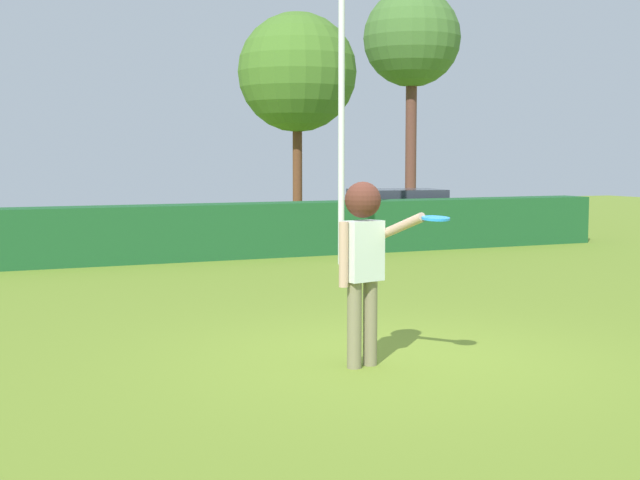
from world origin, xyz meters
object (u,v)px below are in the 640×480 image
(frisbee, at_px, (436,218))
(lamppost, at_px, (341,85))
(oak_tree, at_px, (297,73))
(willow_tree, at_px, (412,40))
(person, at_px, (363,249))
(parked_car_green, at_px, (397,212))

(frisbee, height_order, lamppost, lamppost)
(lamppost, bearing_deg, frisbee, -109.83)
(oak_tree, height_order, willow_tree, willow_tree)
(frisbee, relative_size, lamppost, 0.04)
(lamppost, height_order, willow_tree, willow_tree)
(person, distance_m, parked_car_green, 13.71)
(frisbee, distance_m, willow_tree, 20.11)
(lamppost, bearing_deg, willow_tree, 53.28)
(person, distance_m, oak_tree, 16.44)
(person, distance_m, lamppost, 8.64)
(person, xyz_separation_m, oak_tree, (5.63, 15.11, 3.20))
(parked_car_green, bearing_deg, lamppost, -130.14)
(frisbee, relative_size, oak_tree, 0.04)
(willow_tree, bearing_deg, parked_car_green, -123.43)
(person, distance_m, frisbee, 0.80)
(lamppost, height_order, parked_car_green, lamppost)
(lamppost, xyz_separation_m, oak_tree, (2.23, 7.49, 0.97))
(parked_car_green, bearing_deg, frisbee, -117.64)
(oak_tree, bearing_deg, lamppost, -106.57)
(lamppost, distance_m, parked_car_green, 6.11)
(frisbee, distance_m, parked_car_green, 14.02)
(parked_car_green, distance_m, willow_tree, 7.55)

